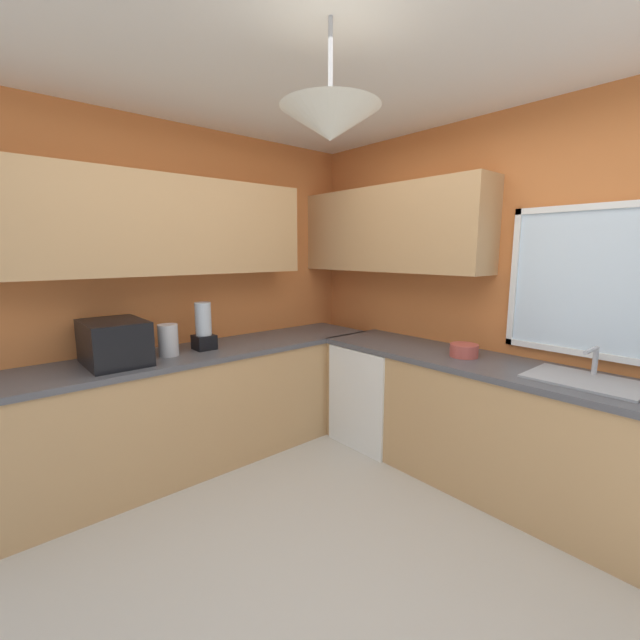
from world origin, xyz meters
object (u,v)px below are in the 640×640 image
object	(u,v)px
kettle	(168,340)
bowl	(464,350)
dishwasher	(378,393)
sink_assembly	(585,380)
blender_appliance	(204,328)
microwave	(114,342)

from	to	relation	value
kettle	bowl	xyz separation A→B (m)	(1.40, 1.57, -0.07)
dishwasher	sink_assembly	bearing A→B (deg)	1.39
sink_assembly	bowl	bearing A→B (deg)	-179.50
kettle	sink_assembly	size ratio (longest dim) A/B	0.39
dishwasher	bowl	world-z (taller)	bowl
kettle	dishwasher	bearing A→B (deg)	67.44
kettle	bowl	world-z (taller)	kettle
kettle	sink_assembly	bearing A→B (deg)	36.20
blender_appliance	sink_assembly	bearing A→B (deg)	30.80
dishwasher	sink_assembly	size ratio (longest dim) A/B	1.44
sink_assembly	blender_appliance	bearing A→B (deg)	-149.20
microwave	sink_assembly	world-z (taller)	microwave
microwave	bowl	xyz separation A→B (m)	(1.42, 1.92, -0.10)
bowl	dishwasher	bearing A→B (deg)	-177.73
bowl	kettle	bearing A→B (deg)	-131.66
sink_assembly	blender_appliance	world-z (taller)	blender_appliance
microwave	kettle	size ratio (longest dim) A/B	2.11
kettle	bowl	distance (m)	2.10
bowl	blender_appliance	distance (m)	1.92
microwave	blender_appliance	world-z (taller)	blender_appliance
microwave	kettle	xyz separation A→B (m)	(0.02, 0.35, -0.03)
microwave	kettle	world-z (taller)	microwave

